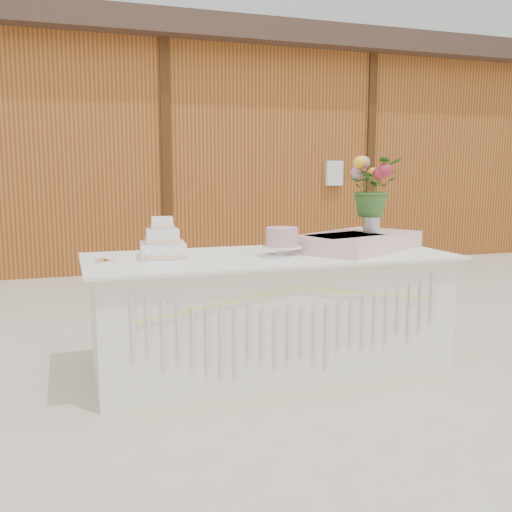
{
  "coord_description": "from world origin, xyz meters",
  "views": [
    {
      "loc": [
        -1.27,
        -3.5,
        1.31
      ],
      "look_at": [
        0.0,
        0.3,
        0.72
      ],
      "focal_mm": 40.0,
      "sensor_mm": 36.0,
      "label": 1
    }
  ],
  "objects": [
    {
      "name": "ground",
      "position": [
        0.0,
        0.0,
        0.0
      ],
      "size": [
        80.0,
        80.0,
        0.0
      ],
      "primitive_type": "plane",
      "color": "beige",
      "rests_on": "ground"
    },
    {
      "name": "barn",
      "position": [
        -0.01,
        5.99,
        1.68
      ],
      "size": [
        12.6,
        4.6,
        3.3
      ],
      "color": "#9E5B21",
      "rests_on": "ground"
    },
    {
      "name": "cake_table",
      "position": [
        0.0,
        -0.0,
        0.39
      ],
      "size": [
        2.4,
        1.0,
        0.77
      ],
      "color": "white",
      "rests_on": "ground"
    },
    {
      "name": "wedding_cake",
      "position": [
        -0.69,
        0.1,
        0.86
      ],
      "size": [
        0.32,
        0.32,
        0.26
      ],
      "rotation": [
        0.0,
        0.0,
        -0.1
      ],
      "color": "white",
      "rests_on": "cake_table"
    },
    {
      "name": "pink_cake_stand",
      "position": [
        0.04,
        -0.1,
        0.88
      ],
      "size": [
        0.26,
        0.26,
        0.19
      ],
      "color": "white",
      "rests_on": "cake_table"
    },
    {
      "name": "satin_runner",
      "position": [
        0.67,
        0.03,
        0.83
      ],
      "size": [
        1.06,
        0.93,
        0.12
      ],
      "primitive_type": "cube",
      "rotation": [
        0.0,
        0.0,
        0.54
      ],
      "color": "beige",
      "rests_on": "cake_table"
    },
    {
      "name": "flower_vase",
      "position": [
        0.79,
        0.06,
        0.97
      ],
      "size": [
        0.12,
        0.12,
        0.16
      ],
      "primitive_type": "cylinder",
      "color": "silver",
      "rests_on": "satin_runner"
    },
    {
      "name": "bouquet",
      "position": [
        0.79,
        0.06,
        1.25
      ],
      "size": [
        0.39,
        0.34,
        0.41
      ],
      "primitive_type": "imported",
      "rotation": [
        0.0,
        0.0,
        0.05
      ],
      "color": "#366126",
      "rests_on": "flower_vase"
    },
    {
      "name": "loose_flowers",
      "position": [
        -1.03,
        0.02,
        0.78
      ],
      "size": [
        0.2,
        0.38,
        0.02
      ],
      "primitive_type": null,
      "rotation": [
        0.0,
        0.0,
        0.13
      ],
      "color": "pink",
      "rests_on": "cake_table"
    }
  ]
}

